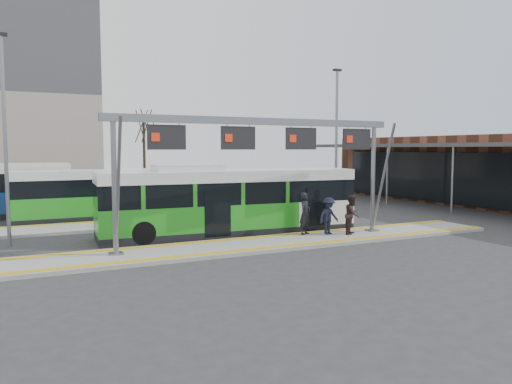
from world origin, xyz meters
TOP-DOWN VIEW (x-y plane):
  - ground at (0.00, 0.00)m, footprint 120.00×120.00m
  - platform_main at (0.00, 0.00)m, footprint 22.00×3.00m
  - platform_second at (-4.00, 8.00)m, footprint 20.00×3.00m
  - tactile_main at (0.00, 0.00)m, footprint 22.00×2.65m
  - tactile_second at (-4.00, 9.15)m, footprint 20.00×0.35m
  - gantry at (-0.35, 0.25)m, footprint 13.00×1.68m
  - hero_bus at (-0.66, 3.27)m, footprint 12.35×3.42m
  - bg_bus_green at (-4.36, 11.22)m, footprint 11.40×2.44m
  - passenger_a at (2.10, 0.88)m, footprint 0.84×0.77m
  - passenger_b at (4.10, 0.01)m, footprint 1.11×1.09m
  - passenger_c at (3.08, 0.41)m, footprint 1.19×0.81m
  - tree_left at (-2.70, 32.90)m, footprint 1.40×1.40m
  - tree_mid at (2.44, 32.52)m, footprint 1.40×1.40m
  - lamp_west at (-10.06, 4.66)m, footprint 0.50×0.25m
  - lamp_east at (7.67, 6.36)m, footprint 0.50×0.25m

SIDE VIEW (x-z plane):
  - ground at x=0.00m, z-range 0.00..0.00m
  - platform_main at x=0.00m, z-range 0.00..0.15m
  - platform_second at x=-4.00m, z-range 0.00..0.15m
  - tactile_main at x=0.00m, z-range 0.15..0.17m
  - tactile_second at x=-4.00m, z-range 0.15..0.17m
  - passenger_c at x=3.08m, z-range 0.15..1.85m
  - passenger_b at x=4.10m, z-range 0.15..1.96m
  - passenger_a at x=2.10m, z-range 0.15..2.07m
  - bg_bus_green at x=-4.36m, z-range -0.02..2.83m
  - hero_bus at x=-0.66m, z-range -0.14..3.21m
  - gantry at x=-0.35m, z-range 1.70..6.90m
  - lamp_west at x=-10.06m, z-range 0.24..8.99m
  - lamp_east at x=7.67m, z-range 0.24..9.00m
  - tree_mid at x=2.44m, z-range 2.15..10.45m
  - tree_left at x=-2.70m, z-range 2.30..11.21m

